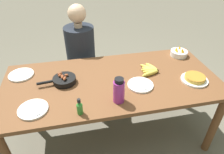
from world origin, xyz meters
TOP-DOWN VIEW (x-y plane):
  - ground_plane at (0.00, 0.00)m, footprint 14.00×14.00m
  - dining_table at (0.00, 0.00)m, footprint 1.89×0.87m
  - banana_bunch at (0.38, 0.05)m, footprint 0.20×0.22m
  - skillet at (-0.41, 0.04)m, footprint 0.33×0.20m
  - frittata_plate_center at (0.71, -0.16)m, footprint 0.23×0.23m
  - empty_plate_near_front at (-0.64, -0.25)m, footprint 0.22×0.22m
  - empty_plate_far_left at (0.22, -0.13)m, footprint 0.22×0.22m
  - empty_plate_far_right at (-0.80, 0.23)m, footprint 0.22×0.22m
  - fruit_bowl_mango at (0.78, 0.29)m, footprint 0.18×0.18m
  - water_bottle at (-0.01, -0.28)m, footprint 0.09×0.09m
  - hot_sauce_bottle at (-0.31, -0.35)m, footprint 0.04×0.04m
  - person_figure at (-0.23, 0.68)m, footprint 0.36×0.36m

SIDE VIEW (x-z plane):
  - ground_plane at x=0.00m, z-range 0.00..0.00m
  - person_figure at x=-0.23m, z-range -0.10..1.11m
  - dining_table at x=0.00m, z-range 0.28..1.00m
  - empty_plate_far_right at x=-0.80m, z-range 0.72..0.75m
  - empty_plate_far_left at x=0.22m, z-range 0.72..0.75m
  - empty_plate_near_front at x=-0.64m, z-range 0.72..0.75m
  - banana_bunch at x=0.38m, z-range 0.73..0.77m
  - frittata_plate_center at x=0.71m, z-range 0.72..0.77m
  - skillet at x=-0.41m, z-range 0.71..0.80m
  - fruit_bowl_mango at x=0.78m, z-range 0.71..0.81m
  - hot_sauce_bottle at x=-0.31m, z-range 0.72..0.85m
  - water_bottle at x=-0.01m, z-range 0.72..0.93m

